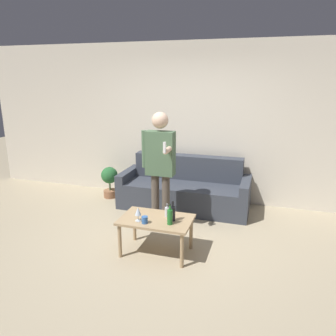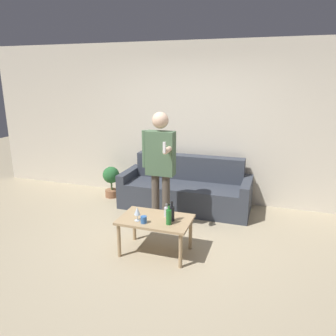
# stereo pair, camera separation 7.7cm
# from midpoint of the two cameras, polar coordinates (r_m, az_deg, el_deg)

# --- Properties ---
(ground_plane) EXTENTS (16.00, 16.00, 0.00)m
(ground_plane) POSITION_cam_midpoint_polar(r_m,az_deg,el_deg) (4.26, -2.27, -14.32)
(ground_plane) COLOR tan
(wall_back) EXTENTS (8.00, 0.06, 2.70)m
(wall_back) POSITION_cam_midpoint_polar(r_m,az_deg,el_deg) (5.70, 4.80, 7.73)
(wall_back) COLOR beige
(wall_back) RESTS_ON ground_plane
(couch) EXTENTS (2.13, 0.80, 0.84)m
(couch) POSITION_cam_midpoint_polar(r_m,az_deg,el_deg) (5.50, 3.50, -3.81)
(couch) COLOR #383D47
(couch) RESTS_ON ground_plane
(coffee_table) EXTENTS (0.88, 0.56, 0.46)m
(coffee_table) POSITION_cam_midpoint_polar(r_m,az_deg,el_deg) (4.06, -1.67, -9.54)
(coffee_table) COLOR tan
(coffee_table) RESTS_ON ground_plane
(bottle_orange) EXTENTS (0.06, 0.06, 0.25)m
(bottle_orange) POSITION_cam_midpoint_polar(r_m,az_deg,el_deg) (3.85, 0.71, -8.43)
(bottle_orange) COLOR #23752D
(bottle_orange) RESTS_ON coffee_table
(bottle_green) EXTENTS (0.07, 0.07, 0.25)m
(bottle_green) POSITION_cam_midpoint_polar(r_m,az_deg,el_deg) (3.93, 1.20, -7.89)
(bottle_green) COLOR black
(bottle_green) RESTS_ON coffee_table
(bottle_dark) EXTENTS (0.06, 0.06, 0.16)m
(bottle_dark) POSITION_cam_midpoint_polar(r_m,az_deg,el_deg) (4.07, 0.26, -7.58)
(bottle_dark) COLOR silver
(bottle_dark) RESTS_ON coffee_table
(wine_glass_near) EXTENTS (0.08, 0.08, 0.17)m
(wine_glass_near) POSITION_cam_midpoint_polar(r_m,az_deg,el_deg) (3.95, -4.84, -7.53)
(wine_glass_near) COLOR silver
(wine_glass_near) RESTS_ON coffee_table
(cup_on_table) EXTENTS (0.07, 0.07, 0.08)m
(cup_on_table) POSITION_cam_midpoint_polar(r_m,az_deg,el_deg) (3.91, -3.69, -8.97)
(cup_on_table) COLOR #3366B2
(cup_on_table) RESTS_ON coffee_table
(person_standing_front) EXTENTS (0.46, 0.43, 1.68)m
(person_standing_front) POSITION_cam_midpoint_polar(r_m,az_deg,el_deg) (4.50, -0.90, 1.15)
(person_standing_front) COLOR brown
(person_standing_front) RESTS_ON ground_plane
(potted_plant) EXTENTS (0.30, 0.30, 0.57)m
(potted_plant) POSITION_cam_midpoint_polar(r_m,az_deg,el_deg) (6.01, -9.50, -1.90)
(potted_plant) COLOR #936042
(potted_plant) RESTS_ON ground_plane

